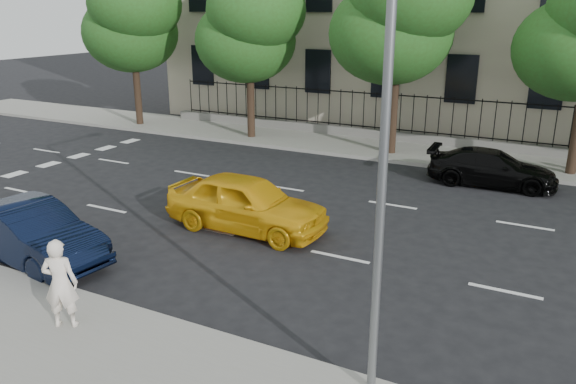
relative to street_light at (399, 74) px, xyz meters
name	(u,v)px	position (x,y,z in m)	size (l,w,h in m)	color
ground	(296,300)	(-2.50, 1.77, -5.15)	(120.00, 120.00, 0.00)	black
far_sidewalk	(441,155)	(-2.50, 15.77, -5.07)	(60.00, 4.00, 0.15)	gray
lane_markings	(369,228)	(-2.50, 6.52, -5.14)	(49.60, 4.62, 0.01)	silver
crosswalk	(32,169)	(-16.50, 6.37, -5.14)	(0.50, 12.10, 0.01)	silver
iron_fence	(451,135)	(-2.50, 17.47, -4.50)	(30.00, 0.50, 2.20)	slate
street_light	(399,74)	(0.00, 0.00, 0.00)	(0.25, 3.32, 8.05)	slate
tree_a	(133,7)	(-18.46, 15.13, 0.98)	(5.71, 5.31, 9.39)	#382619
tree_b	(251,14)	(-11.46, 15.13, 0.69)	(5.53, 5.12, 8.97)	#382619
yellow_taxi	(246,203)	(-5.60, 4.82, -4.34)	(1.90, 4.73, 1.61)	#EEAF13
navy_sedan	(31,233)	(-9.30, 0.57, -4.40)	(1.58, 4.53, 1.49)	black
black_sedan	(492,168)	(-0.02, 12.48, -4.50)	(1.81, 4.44, 1.29)	black
woman_near	(60,283)	(-5.95, -1.44, -4.09)	(0.66, 0.43, 1.81)	white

